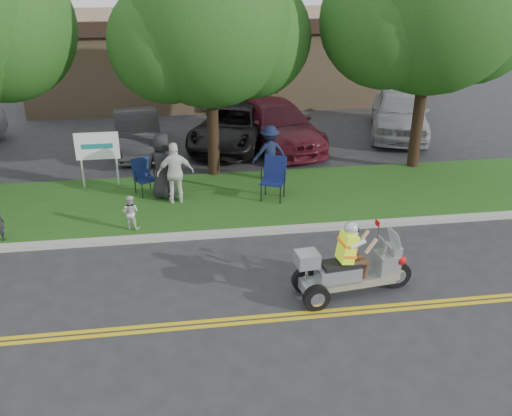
{
  "coord_description": "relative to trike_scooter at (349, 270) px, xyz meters",
  "views": [
    {
      "loc": [
        -0.49,
        -8.89,
        6.17
      ],
      "look_at": [
        1.08,
        2.0,
        1.18
      ],
      "focal_mm": 38.0,
      "sensor_mm": 36.0,
      "label": 1
    }
  ],
  "objects": [
    {
      "name": "parked_car_left",
      "position": [
        -4.7,
        9.98,
        0.14
      ],
      "size": [
        1.95,
        4.45,
        1.42
      ],
      "primitive_type": "imported",
      "rotation": [
        0.0,
        0.0,
        0.11
      ],
      "color": "#2C2C2E",
      "rests_on": "ground"
    },
    {
      "name": "trike_scooter",
      "position": [
        0.0,
        0.0,
        0.0
      ],
      "size": [
        2.52,
        0.89,
        1.65
      ],
      "rotation": [
        0.0,
        0.0,
        0.12
      ],
      "color": "black",
      "rests_on": "ground"
    },
    {
      "name": "business_sign",
      "position": [
        -5.6,
        6.51,
        0.68
      ],
      "size": [
        1.25,
        0.06,
        1.75
      ],
      "color": "silver",
      "rests_on": "ground"
    },
    {
      "name": "lawn_chair_a",
      "position": [
        -0.67,
        4.94,
        0.2
      ],
      "size": [
        0.83,
        0.84,
        1.19
      ],
      "rotation": [
        0.0,
        0.0,
        -0.41
      ],
      "color": "black",
      "rests_on": "grass_verge"
    },
    {
      "name": "lawn_chair_b",
      "position": [
        -4.31,
        5.8,
        0.11
      ],
      "size": [
        0.75,
        0.76,
        1.03
      ],
      "rotation": [
        0.0,
        0.0,
        0.52
      ],
      "color": "black",
      "rests_on": "grass_verge"
    },
    {
      "name": "spectator_chair_a",
      "position": [
        -0.55,
        6.44,
        0.36
      ],
      "size": [
        1.18,
        0.82,
        1.67
      ],
      "primitive_type": "imported",
      "rotation": [
        0.0,
        0.0,
        3.34
      ],
      "color": "#141B38",
      "rests_on": "grass_verge"
    },
    {
      "name": "grass_verge",
      "position": [
        -2.7,
        5.11,
        -0.52
      ],
      "size": [
        60.0,
        4.0,
        0.1
      ],
      "primitive_type": "cube",
      "color": "#234E14",
      "rests_on": "ground"
    },
    {
      "name": "parked_car_mid",
      "position": [
        -1.2,
        10.2,
        0.15
      ],
      "size": [
        4.23,
        5.77,
        1.46
      ],
      "primitive_type": "imported",
      "rotation": [
        0.0,
        0.0,
        -0.39
      ],
      "color": "black",
      "rests_on": "ground"
    },
    {
      "name": "tree_right",
      "position": [
        4.36,
        6.94,
        4.45
      ],
      "size": [
        6.86,
        5.6,
        8.07
      ],
      "color": "#332114",
      "rests_on": "ground"
    },
    {
      "name": "spectator_adult_right",
      "position": [
        -3.39,
        5.01,
        0.38
      ],
      "size": [
        1.05,
        0.55,
        1.71
      ],
      "primitive_type": "imported",
      "rotation": [
        0.0,
        0.0,
        3.27
      ],
      "color": "white",
      "rests_on": "grass_verge"
    },
    {
      "name": "spectator_chair_b",
      "position": [
        -3.72,
        5.39,
        0.47
      ],
      "size": [
        0.98,
        0.69,
        1.87
      ],
      "primitive_type": "imported",
      "rotation": [
        0.0,
        0.0,
        3.25
      ],
      "color": "black",
      "rests_on": "grass_verge"
    },
    {
      "name": "ground",
      "position": [
        -2.7,
        -0.09,
        -0.58
      ],
      "size": [
        120.0,
        120.0,
        0.0
      ],
      "primitive_type": "plane",
      "color": "#28282B",
      "rests_on": "ground"
    },
    {
      "name": "parked_car_right",
      "position": [
        0.34,
        10.04,
        0.21
      ],
      "size": [
        3.18,
        5.71,
        1.56
      ],
      "primitive_type": "imported",
      "rotation": [
        0.0,
        0.0,
        0.19
      ],
      "color": "#56141F",
      "rests_on": "ground"
    },
    {
      "name": "centerline_near",
      "position": [
        -2.7,
        -0.67,
        -0.57
      ],
      "size": [
        60.0,
        0.1,
        0.01
      ],
      "primitive_type": "cube",
      "color": "gold",
      "rests_on": "ground"
    },
    {
      "name": "parked_car_far_right",
      "position": [
        5.3,
        10.72,
        0.32
      ],
      "size": [
        3.72,
        5.63,
        1.78
      ],
      "primitive_type": "imported",
      "rotation": [
        0.0,
        0.0,
        -0.34
      ],
      "color": "#999BA0",
      "rests_on": "ground"
    },
    {
      "name": "tree_mid",
      "position": [
        -2.14,
        7.14,
        3.86
      ],
      "size": [
        5.88,
        4.8,
        7.05
      ],
      "color": "#332114",
      "rests_on": "ground"
    },
    {
      "name": "curb",
      "position": [
        -2.7,
        2.96,
        -0.52
      ],
      "size": [
        60.0,
        0.25,
        0.12
      ],
      "primitive_type": "cube",
      "color": "#A8A89E",
      "rests_on": "ground"
    },
    {
      "name": "centerline_far",
      "position": [
        -2.7,
        -0.51,
        -0.57
      ],
      "size": [
        60.0,
        0.1,
        0.01
      ],
      "primitive_type": "cube",
      "color": "gold",
      "rests_on": "ground"
    },
    {
      "name": "commercial_building",
      "position": [
        -0.7,
        18.89,
        1.43
      ],
      "size": [
        18.0,
        8.2,
        4.0
      ],
      "color": "#9E7F5B",
      "rests_on": "ground"
    },
    {
      "name": "child_right",
      "position": [
        -4.53,
        3.49,
        -0.03
      ],
      "size": [
        0.52,
        0.45,
        0.89
      ],
      "primitive_type": "imported",
      "rotation": [
        0.0,
        0.0,
        2.82
      ],
      "color": "beige",
      "rests_on": "grass_verge"
    }
  ]
}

